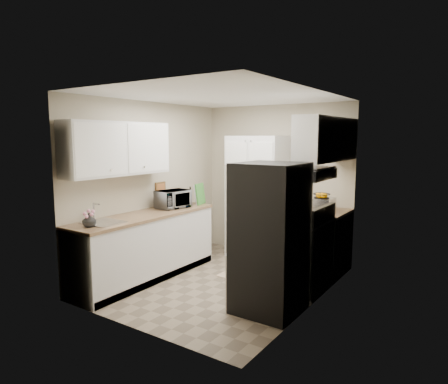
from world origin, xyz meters
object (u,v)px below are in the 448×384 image
(refrigerator, at_px, (270,238))
(toaster_oven, at_px, (324,205))
(electric_range, at_px, (300,253))
(wine_bottle, at_px, (190,196))
(pantry_cabinet, at_px, (257,197))
(microwave, at_px, (173,199))

(refrigerator, xyz_separation_m, toaster_oven, (0.05, 1.59, 0.16))
(electric_range, relative_size, wine_bottle, 4.38)
(pantry_cabinet, height_order, electric_range, pantry_cabinet)
(wine_bottle, bearing_deg, microwave, -91.91)
(refrigerator, height_order, microwave, refrigerator)
(microwave, xyz_separation_m, wine_bottle, (0.01, 0.40, -0.01))
(electric_range, distance_m, toaster_oven, 0.95)
(microwave, distance_m, toaster_oven, 2.22)
(refrigerator, relative_size, microwave, 3.50)
(refrigerator, height_order, toaster_oven, refrigerator)
(electric_range, distance_m, refrigerator, 0.88)
(toaster_oven, bearing_deg, pantry_cabinet, 172.96)
(electric_range, relative_size, refrigerator, 0.66)
(electric_range, xyz_separation_m, toaster_oven, (0.01, 0.79, 0.54))
(electric_range, height_order, wine_bottle, wine_bottle)
(wine_bottle, bearing_deg, pantry_cabinet, 44.98)
(refrigerator, bearing_deg, toaster_oven, 88.37)
(pantry_cabinet, xyz_separation_m, wine_bottle, (-0.77, -0.77, 0.05))
(refrigerator, bearing_deg, electric_range, 87.52)
(electric_range, bearing_deg, toaster_oven, 89.24)
(pantry_cabinet, bearing_deg, refrigerator, -56.54)
(refrigerator, relative_size, wine_bottle, 6.59)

